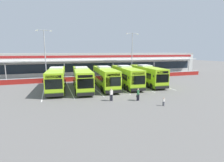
{
  "coord_description": "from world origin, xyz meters",
  "views": [
    {
      "loc": [
        -8.98,
        -23.93,
        6.36
      ],
      "look_at": [
        0.3,
        3.0,
        1.6
      ],
      "focal_mm": 28.01,
      "sensor_mm": 36.0,
      "label": 1
    }
  ],
  "objects_px": {
    "coach_bus_leftmost": "(57,79)",
    "lamp_post_west": "(45,52)",
    "coach_bus_centre": "(105,78)",
    "lamp_post_centre": "(132,52)",
    "coach_bus_right_centre": "(126,77)",
    "coach_bus_rightmost": "(147,75)",
    "pedestrian_child": "(164,101)",
    "coach_bus_left_centre": "(82,79)",
    "pedestrian_with_handbag": "(138,94)",
    "pedestrian_in_dark_coat": "(111,94)"
  },
  "relations": [
    {
      "from": "coach_bus_leftmost",
      "to": "lamp_post_west",
      "type": "bearing_deg",
      "value": 100.63
    },
    {
      "from": "coach_bus_leftmost",
      "to": "coach_bus_centre",
      "type": "relative_size",
      "value": 1.0
    },
    {
      "from": "lamp_post_centre",
      "to": "coach_bus_right_centre",
      "type": "bearing_deg",
      "value": -120.47
    },
    {
      "from": "coach_bus_rightmost",
      "to": "pedestrian_child",
      "type": "relative_size",
      "value": 12.27
    },
    {
      "from": "coach_bus_centre",
      "to": "lamp_post_centre",
      "type": "height_order",
      "value": "lamp_post_centre"
    },
    {
      "from": "coach_bus_right_centre",
      "to": "coach_bus_rightmost",
      "type": "xyz_separation_m",
      "value": [
        4.55,
        0.24,
        0.0
      ]
    },
    {
      "from": "coach_bus_left_centre",
      "to": "coach_bus_centre",
      "type": "bearing_deg",
      "value": 3.16
    },
    {
      "from": "coach_bus_rightmost",
      "to": "pedestrian_with_handbag",
      "type": "height_order",
      "value": "coach_bus_rightmost"
    },
    {
      "from": "coach_bus_left_centre",
      "to": "pedestrian_child",
      "type": "distance_m",
      "value": 14.71
    },
    {
      "from": "pedestrian_with_handbag",
      "to": "lamp_post_centre",
      "type": "height_order",
      "value": "lamp_post_centre"
    },
    {
      "from": "coach_bus_rightmost",
      "to": "coach_bus_centre",
      "type": "bearing_deg",
      "value": -177.72
    },
    {
      "from": "coach_bus_centre",
      "to": "lamp_post_west",
      "type": "relative_size",
      "value": 1.12
    },
    {
      "from": "pedestrian_with_handbag",
      "to": "pedestrian_in_dark_coat",
      "type": "height_order",
      "value": "same"
    },
    {
      "from": "pedestrian_in_dark_coat",
      "to": "pedestrian_child",
      "type": "bearing_deg",
      "value": -38.0
    },
    {
      "from": "coach_bus_left_centre",
      "to": "pedestrian_with_handbag",
      "type": "distance_m",
      "value": 11.15
    },
    {
      "from": "coach_bus_centre",
      "to": "pedestrian_with_handbag",
      "type": "height_order",
      "value": "coach_bus_centre"
    },
    {
      "from": "coach_bus_leftmost",
      "to": "pedestrian_with_handbag",
      "type": "relative_size",
      "value": 7.61
    },
    {
      "from": "coach_bus_left_centre",
      "to": "pedestrian_child",
      "type": "bearing_deg",
      "value": -58.73
    },
    {
      "from": "coach_bus_left_centre",
      "to": "coach_bus_right_centre",
      "type": "xyz_separation_m",
      "value": [
        8.31,
        0.33,
        0.0
      ]
    },
    {
      "from": "pedestrian_with_handbag",
      "to": "pedestrian_child",
      "type": "height_order",
      "value": "pedestrian_with_handbag"
    },
    {
      "from": "coach_bus_centre",
      "to": "pedestrian_with_handbag",
      "type": "distance_m",
      "value": 9.9
    },
    {
      "from": "coach_bus_left_centre",
      "to": "coach_bus_rightmost",
      "type": "xyz_separation_m",
      "value": [
        12.85,
        0.58,
        0.0
      ]
    },
    {
      "from": "pedestrian_child",
      "to": "pedestrian_with_handbag",
      "type": "bearing_deg",
      "value": 121.21
    },
    {
      "from": "coach_bus_centre",
      "to": "pedestrian_child",
      "type": "relative_size",
      "value": 12.27
    },
    {
      "from": "coach_bus_right_centre",
      "to": "pedestrian_in_dark_coat",
      "type": "xyz_separation_m",
      "value": [
        -5.91,
        -8.79,
        -0.91
      ]
    },
    {
      "from": "coach_bus_centre",
      "to": "coach_bus_rightmost",
      "type": "height_order",
      "value": "same"
    },
    {
      "from": "coach_bus_left_centre",
      "to": "pedestrian_in_dark_coat",
      "type": "bearing_deg",
      "value": -74.16
    },
    {
      "from": "coach_bus_leftmost",
      "to": "lamp_post_west",
      "type": "height_order",
      "value": "lamp_post_west"
    },
    {
      "from": "coach_bus_rightmost",
      "to": "lamp_post_centre",
      "type": "distance_m",
      "value": 11.25
    },
    {
      "from": "pedestrian_with_handbag",
      "to": "lamp_post_west",
      "type": "height_order",
      "value": "lamp_post_west"
    },
    {
      "from": "pedestrian_in_dark_coat",
      "to": "pedestrian_child",
      "type": "xyz_separation_m",
      "value": [
        5.21,
        -4.07,
        -0.33
      ]
    },
    {
      "from": "coach_bus_rightmost",
      "to": "pedestrian_with_handbag",
      "type": "xyz_separation_m",
      "value": [
        -7.08,
        -10.07,
        -0.93
      ]
    },
    {
      "from": "pedestrian_child",
      "to": "coach_bus_centre",
      "type": "bearing_deg",
      "value": 105.09
    },
    {
      "from": "coach_bus_rightmost",
      "to": "lamp_post_centre",
      "type": "xyz_separation_m",
      "value": [
        1.59,
        10.19,
        4.5
      ]
    },
    {
      "from": "coach_bus_centre",
      "to": "lamp_post_west",
      "type": "xyz_separation_m",
      "value": [
        -10.18,
        10.71,
        4.5
      ]
    },
    {
      "from": "coach_bus_right_centre",
      "to": "pedestrian_child",
      "type": "bearing_deg",
      "value": -93.1
    },
    {
      "from": "pedestrian_child",
      "to": "lamp_post_centre",
      "type": "xyz_separation_m",
      "value": [
        6.84,
        23.3,
        5.75
      ]
    },
    {
      "from": "coach_bus_leftmost",
      "to": "pedestrian_with_handbag",
      "type": "xyz_separation_m",
      "value": [
        9.9,
        -10.44,
        -0.93
      ]
    },
    {
      "from": "coach_bus_leftmost",
      "to": "coach_bus_centre",
      "type": "bearing_deg",
      "value": -4.91
    },
    {
      "from": "coach_bus_centre",
      "to": "pedestrian_with_handbag",
      "type": "xyz_separation_m",
      "value": [
        1.6,
        -9.73,
        -0.93
      ]
    },
    {
      "from": "coach_bus_left_centre",
      "to": "pedestrian_in_dark_coat",
      "type": "height_order",
      "value": "coach_bus_left_centre"
    },
    {
      "from": "coach_bus_rightmost",
      "to": "coach_bus_left_centre",
      "type": "bearing_deg",
      "value": -177.44
    },
    {
      "from": "coach_bus_centre",
      "to": "coach_bus_right_centre",
      "type": "bearing_deg",
      "value": 1.4
    },
    {
      "from": "pedestrian_child",
      "to": "coach_bus_right_centre",
      "type": "bearing_deg",
      "value": 86.9
    },
    {
      "from": "lamp_post_west",
      "to": "coach_bus_left_centre",
      "type": "bearing_deg",
      "value": -61.22
    },
    {
      "from": "lamp_post_west",
      "to": "coach_bus_right_centre",
      "type": "bearing_deg",
      "value": -36.53
    },
    {
      "from": "coach_bus_left_centre",
      "to": "pedestrian_in_dark_coat",
      "type": "xyz_separation_m",
      "value": [
        2.4,
        -8.46,
        -0.91
      ]
    },
    {
      "from": "lamp_post_west",
      "to": "coach_bus_rightmost",
      "type": "bearing_deg",
      "value": -28.78
    },
    {
      "from": "coach_bus_leftmost",
      "to": "coach_bus_right_centre",
      "type": "height_order",
      "value": "same"
    },
    {
      "from": "coach_bus_centre",
      "to": "lamp_post_centre",
      "type": "xyz_separation_m",
      "value": [
        10.28,
        10.53,
        4.5
      ]
    }
  ]
}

